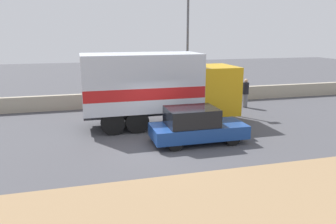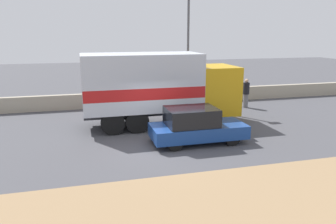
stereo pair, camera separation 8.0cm
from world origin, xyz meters
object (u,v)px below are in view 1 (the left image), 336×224
object	(u,v)px
box_truck	(157,86)
car_hatchback	(196,126)
pedestrian	(245,93)
street_lamp	(188,38)

from	to	relation	value
box_truck	car_hatchback	xyz separation A→B (m)	(0.97, -3.06, -1.25)
pedestrian	box_truck	bearing A→B (deg)	-158.32
box_truck	pedestrian	bearing A→B (deg)	21.68
street_lamp	box_truck	distance (m)	5.07
street_lamp	box_truck	bearing A→B (deg)	-127.56
street_lamp	pedestrian	distance (m)	4.89
street_lamp	box_truck	size ratio (longest dim) A/B	0.96
street_lamp	box_truck	world-z (taller)	street_lamp
street_lamp	car_hatchback	xyz separation A→B (m)	(-1.81, -6.67, -3.47)
pedestrian	car_hatchback	bearing A→B (deg)	-133.50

